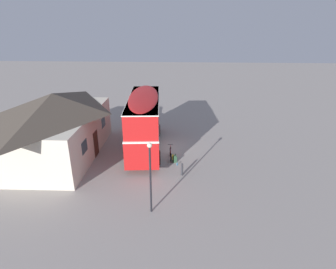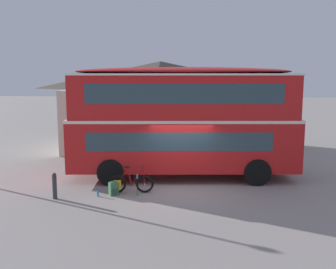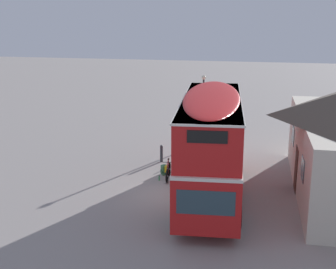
# 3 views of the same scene
# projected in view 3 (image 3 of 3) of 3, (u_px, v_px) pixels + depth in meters

# --- Properties ---
(ground_plane) EXTENTS (120.00, 120.00, 0.00)m
(ground_plane) POSITION_uv_depth(u_px,v_px,m) (177.00, 194.00, 21.24)
(ground_plane) COLOR gray
(double_decker_bus) EXTENTS (9.82, 3.31, 4.79)m
(double_decker_bus) POSITION_uv_depth(u_px,v_px,m) (211.00, 141.00, 20.26)
(double_decker_bus) COLOR black
(double_decker_bus) RESTS_ON ground
(touring_bicycle) EXTENTS (1.73, 0.56, 1.05)m
(touring_bicycle) POSITION_uv_depth(u_px,v_px,m) (168.00, 171.00, 23.16)
(touring_bicycle) COLOR black
(touring_bicycle) RESTS_ON ground
(backpack_on_ground) EXTENTS (0.41, 0.39, 0.54)m
(backpack_on_ground) POSITION_uv_depth(u_px,v_px,m) (164.00, 169.00, 23.76)
(backpack_on_ground) COLOR #386642
(backpack_on_ground) RESTS_ON ground
(water_bottle_green_metal) EXTENTS (0.07, 0.07, 0.26)m
(water_bottle_green_metal) POSITION_uv_depth(u_px,v_px,m) (159.00, 178.00, 22.94)
(water_bottle_green_metal) COLOR green
(water_bottle_green_metal) RESTS_ON ground
(water_bottle_blue_sports) EXTENTS (0.07, 0.07, 0.26)m
(water_bottle_blue_sports) POSITION_uv_depth(u_px,v_px,m) (162.00, 168.00, 24.37)
(water_bottle_blue_sports) COLOR #338CBF
(water_bottle_blue_sports) RESTS_ON ground
(street_lamp) EXTENTS (0.28, 0.28, 4.38)m
(street_lamp) POSITION_uv_depth(u_px,v_px,m) (203.00, 101.00, 28.84)
(street_lamp) COLOR black
(street_lamp) RESTS_ON ground
(kerb_bollard) EXTENTS (0.16, 0.16, 0.97)m
(kerb_bollard) POSITION_uv_depth(u_px,v_px,m) (161.00, 153.00, 25.75)
(kerb_bollard) COLOR #333338
(kerb_bollard) RESTS_ON ground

